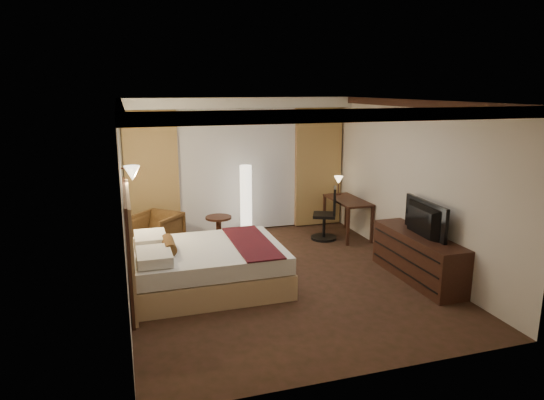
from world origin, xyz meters
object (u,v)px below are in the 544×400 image
object	(u,v)px
side_table	(219,230)
dresser	(418,257)
armchair	(157,230)
floor_lamp	(246,201)
office_chair	(324,213)
desk	(347,218)
television	(419,214)
bed	(209,266)

from	to	relation	value
side_table	dresser	size ratio (longest dim) A/B	0.29
armchair	side_table	bearing A→B (deg)	42.94
floor_lamp	office_chair	distance (m)	1.53
desk	television	distance (m)	2.44
floor_lamp	office_chair	xyz separation A→B (m)	(1.41, -0.58, -0.21)
side_table	office_chair	size ratio (longest dim) A/B	0.52
floor_lamp	television	distance (m)	3.48
bed	television	xyz separation A→B (m)	(3.08, -0.66, 0.72)
armchair	television	world-z (taller)	television
bed	television	size ratio (longest dim) A/B	1.96
armchair	floor_lamp	bearing A→B (deg)	51.86
bed	television	world-z (taller)	television
armchair	television	xyz separation A→B (m)	(3.68, -2.58, 0.66)
side_table	armchair	bearing A→B (deg)	-179.31
bed	side_table	bearing A→B (deg)	74.63
side_table	desk	bearing A→B (deg)	-5.62
office_chair	television	world-z (taller)	television
bed	floor_lamp	size ratio (longest dim) A/B	1.50
bed	dresser	distance (m)	3.18
bed	floor_lamp	xyz separation A→B (m)	(1.14, 2.22, 0.41)
desk	office_chair	size ratio (longest dim) A/B	1.16
armchair	desk	xyz separation A→B (m)	(3.66, -0.23, -0.01)
bed	armchair	distance (m)	2.02
side_table	office_chair	distance (m)	2.05
armchair	office_chair	distance (m)	3.16
armchair	television	distance (m)	4.54
side_table	television	size ratio (longest dim) A/B	0.49
bed	office_chair	size ratio (longest dim) A/B	2.09
bed	side_table	size ratio (longest dim) A/B	4.04
bed	side_table	distance (m)	2.01
side_table	floor_lamp	xyz separation A→B (m)	(0.60, 0.28, 0.45)
bed	dresser	bearing A→B (deg)	-11.93
side_table	dresser	xyz separation A→B (m)	(2.58, -2.59, 0.09)
floor_lamp	dresser	xyz separation A→B (m)	(1.97, -2.87, -0.36)
armchair	office_chair	xyz separation A→B (m)	(3.15, -0.28, 0.14)
floor_lamp	television	bearing A→B (deg)	-55.97
office_chair	television	bearing A→B (deg)	-52.15
bed	floor_lamp	distance (m)	2.52
side_table	office_chair	bearing A→B (deg)	-8.45
bed	office_chair	world-z (taller)	office_chair
television	dresser	bearing A→B (deg)	-86.37
side_table	desk	distance (m)	2.54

